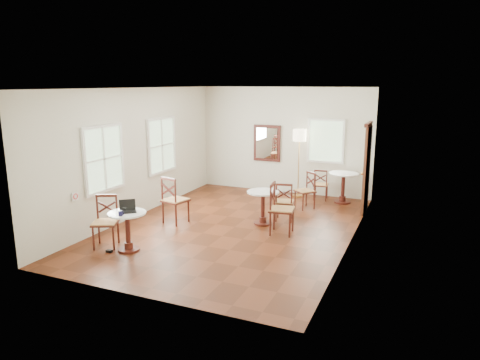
% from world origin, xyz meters
% --- Properties ---
extents(ground, '(7.00, 7.00, 0.00)m').
position_xyz_m(ground, '(0.00, 0.00, 0.00)').
color(ground, '#52210E').
rests_on(ground, ground).
extents(room_shell, '(5.02, 7.02, 3.01)m').
position_xyz_m(room_shell, '(-0.06, 0.27, 1.89)').
color(room_shell, beige).
rests_on(room_shell, ground).
extents(cafe_table_near, '(0.71, 0.71, 0.75)m').
position_xyz_m(cafe_table_near, '(-1.29, -2.05, 0.46)').
color(cafe_table_near, '#471A11').
rests_on(cafe_table_near, ground).
extents(cafe_table_mid, '(0.72, 0.72, 0.76)m').
position_xyz_m(cafe_table_mid, '(0.49, 0.45, 0.47)').
color(cafe_table_mid, '#471A11').
rests_on(cafe_table_mid, ground).
extents(cafe_table_back, '(0.76, 0.76, 0.80)m').
position_xyz_m(cafe_table_back, '(1.82, 2.95, 0.50)').
color(cafe_table_back, '#471A11').
rests_on(cafe_table_back, ground).
extents(chair_near_a, '(0.59, 0.59, 1.08)m').
position_xyz_m(chair_near_a, '(-1.36, -0.26, 0.54)').
color(chair_near_a, '#471A11').
rests_on(chair_near_a, ground).
extents(chair_near_b, '(0.61, 0.61, 1.00)m').
position_xyz_m(chair_near_b, '(-1.82, -2.03, 0.50)').
color(chair_near_b, '#471A11').
rests_on(chair_near_b, ground).
extents(chair_mid_a, '(0.49, 0.49, 0.91)m').
position_xyz_m(chair_mid_a, '(0.87, 0.87, 0.45)').
color(chair_mid_a, '#471A11').
rests_on(chair_mid_a, ground).
extents(chair_mid_b, '(0.56, 0.56, 1.08)m').
position_xyz_m(chair_mid_b, '(1.05, -0.00, 0.54)').
color(chair_mid_b, '#471A11').
rests_on(chair_mid_b, ground).
extents(chair_back_a, '(0.44, 0.44, 0.85)m').
position_xyz_m(chair_back_a, '(1.21, 3.03, 0.42)').
color(chair_back_a, '#471A11').
rests_on(chair_back_a, ground).
extents(chair_back_b, '(0.60, 0.60, 0.92)m').
position_xyz_m(chair_back_b, '(1.05, 2.06, 0.46)').
color(chair_back_b, '#471A11').
rests_on(chair_back_b, ground).
extents(floor_lamp, '(0.36, 0.36, 1.88)m').
position_xyz_m(floor_lamp, '(0.55, 3.15, 1.59)').
color(floor_lamp, '#BF8C3F').
rests_on(floor_lamp, ground).
extents(laptop, '(0.39, 0.38, 0.21)m').
position_xyz_m(laptop, '(-1.31, -1.99, 0.80)').
color(laptop, black).
rests_on(laptop, cafe_table_near).
extents(mouse, '(0.09, 0.06, 0.03)m').
position_xyz_m(mouse, '(-1.41, -1.98, 0.77)').
color(mouse, black).
rests_on(mouse, cafe_table_near).
extents(navy_mug, '(0.12, 0.08, 0.09)m').
position_xyz_m(navy_mug, '(-1.26, -2.27, 0.80)').
color(navy_mug, black).
rests_on(navy_mug, cafe_table_near).
extents(water_glass, '(0.06, 0.06, 0.10)m').
position_xyz_m(water_glass, '(-1.31, -2.08, 0.80)').
color(water_glass, white).
rests_on(water_glass, cafe_table_near).
extents(power_adapter, '(0.11, 0.07, 0.05)m').
position_xyz_m(power_adapter, '(-1.57, -2.28, 0.02)').
color(power_adapter, black).
rests_on(power_adapter, ground).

